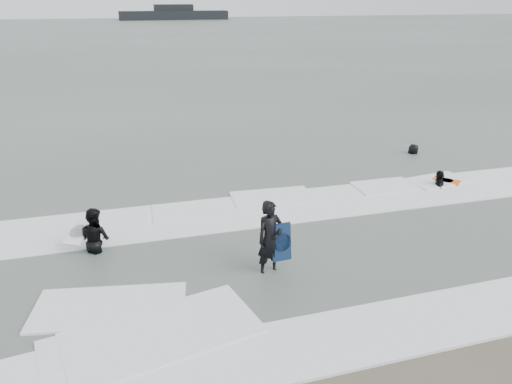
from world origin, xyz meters
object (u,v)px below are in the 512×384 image
object	(u,v)px
surfer_wading	(97,251)
surfer_right_far	(413,155)
surfer_right_near	(438,187)
surfer_centre	(270,273)
vessel_horizon	(174,14)

from	to	relation	value
surfer_wading	surfer_right_far	xyz separation A→B (m)	(13.15, 5.42, 0.00)
surfer_wading	surfer_right_far	bearing A→B (deg)	-114.57
surfer_right_near	surfer_right_far	distance (m)	4.00
surfer_right_near	surfer_wading	bearing A→B (deg)	-47.92
surfer_centre	vessel_horizon	bearing A→B (deg)	68.10
surfer_centre	surfer_right_near	world-z (taller)	surfer_centre
surfer_centre	vessel_horizon	world-z (taller)	vessel_horizon
surfer_right_far	vessel_horizon	size ratio (longest dim) A/B	0.05
surfer_wading	surfer_right_near	xyz separation A→B (m)	(11.81, 1.65, 0.00)
surfer_wading	surfer_right_near	size ratio (longest dim) A/B	1.01
surfer_wading	surfer_right_near	distance (m)	11.92
surfer_centre	vessel_horizon	distance (m)	143.44
surfer_centre	vessel_horizon	size ratio (longest dim) A/B	0.06
surfer_centre	surfer_right_near	size ratio (longest dim) A/B	1.09
surfer_centre	surfer_right_far	size ratio (longest dim) A/B	1.21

